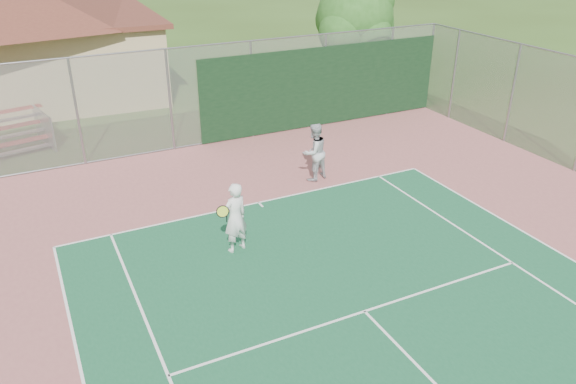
# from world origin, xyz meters

# --- Properties ---
(back_fence) EXTENTS (20.08, 0.11, 3.53)m
(back_fence) POSITION_xyz_m (2.11, 16.98, 1.67)
(back_fence) COLOR gray
(back_fence) RESTS_ON ground
(side_fence_right) EXTENTS (0.08, 9.00, 3.50)m
(side_fence_right) POSITION_xyz_m (10.00, 12.50, 1.75)
(side_fence_right) COLOR gray
(side_fence_right) RESTS_ON ground
(tree) EXTENTS (3.81, 3.61, 5.31)m
(tree) POSITION_xyz_m (7.76, 19.27, 3.49)
(tree) COLOR #372414
(tree) RESTS_ON ground
(player_white_front) EXTENTS (0.94, 0.67, 1.78)m
(player_white_front) POSITION_xyz_m (-1.49, 9.80, 0.90)
(player_white_front) COLOR silver
(player_white_front) RESTS_ON ground
(player_grey_back) EXTENTS (1.01, 0.87, 1.79)m
(player_grey_back) POSITION_xyz_m (2.18, 12.62, 0.90)
(player_grey_back) COLOR #AFB2B4
(player_grey_back) RESTS_ON ground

